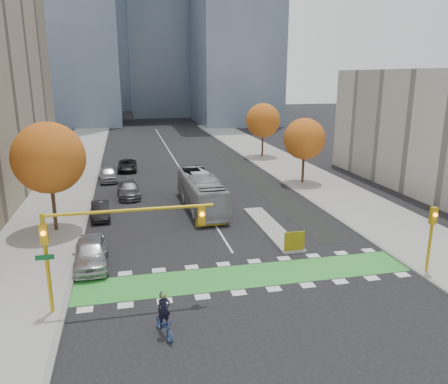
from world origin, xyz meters
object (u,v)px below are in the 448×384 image
parked_car_c (129,189)px  tree_east_far (263,121)px  cyclist (164,321)px  traffic_signal_west (101,233)px  parked_car_b (100,210)px  parked_car_e (108,174)px  tree_west (49,158)px  traffic_signal_east (432,230)px  hazard_board (294,241)px  tree_east_near (304,139)px  bus (201,192)px  parked_car_a (91,253)px  parked_car_d (127,165)px

parked_car_c → tree_east_far: bearing=39.3°
cyclist → traffic_signal_west: bearing=114.4°
parked_car_b → parked_car_e: 13.43m
tree_west → traffic_signal_east: bearing=-29.1°
hazard_board → tree_east_near: (8.00, 17.80, 4.06)m
tree_east_far → traffic_signal_west: (-20.43, -38.51, -1.21)m
tree_east_far → hazard_board: bearing=-104.1°
cyclist → bus: bearing=58.6°
tree_east_near → cyclist: (-17.28, -25.54, -4.15)m
tree_west → parked_car_a: size_ratio=1.64×
tree_east_far → bus: 26.20m
bus → parked_car_c: 8.17m
tree_west → tree_east_near: bearing=22.6°
hazard_board → parked_car_a: bearing=176.5°
parked_car_d → traffic_signal_east: bearing=-61.5°
parked_car_d → tree_west: bearing=-103.2°
traffic_signal_west → parked_car_c: traffic_signal_west is taller
traffic_signal_east → parked_car_d: size_ratio=0.85×
traffic_signal_east → bus: (-10.81, 15.95, -1.22)m
parked_car_c → parked_car_b: bearing=-113.8°
tree_east_far → tree_east_near: bearing=-91.8°
parked_car_b → parked_car_c: bearing=65.1°
cyclist → parked_car_e: (-3.35, 31.46, 0.08)m
tree_east_far → bus: (-12.81, -22.55, -3.72)m
tree_west → traffic_signal_west: size_ratio=0.96×
tree_west → traffic_signal_west: 13.25m
tree_west → parked_car_a: bearing=-66.8°
parked_car_a → tree_east_near: bearing=36.3°
tree_east_far → traffic_signal_east: 38.64m
tree_west → tree_east_far: size_ratio=1.08×
parked_car_b → parked_car_c: parked_car_c is taller
parked_car_e → traffic_signal_west: bearing=-93.8°
bus → parked_car_d: size_ratio=2.25×
cyclist → parked_car_c: cyclist is taller
cyclist → tree_east_near: bearing=39.2°
traffic_signal_east → cyclist: (-15.78, -3.03, -2.02)m
tree_west → traffic_signal_west: (4.07, -12.51, -1.58)m
hazard_board → parked_car_b: (-12.86, 10.29, -0.13)m
traffic_signal_east → cyclist: traffic_signal_east is taller
tree_east_near → traffic_signal_east: (-1.50, -22.51, -2.13)m
tree_east_far → parked_car_a: bearing=-123.1°
bus → tree_west: bearing=-165.2°
traffic_signal_west → traffic_signal_east: traffic_signal_west is taller
tree_east_far → traffic_signal_east: tree_east_far is taller
tree_east_near → parked_car_a: size_ratio=1.41×
tree_east_far → parked_car_a: (-21.50, -33.00, -4.38)m
tree_east_far → parked_car_d: (-19.00, -5.08, -4.57)m
hazard_board → parked_car_d: 30.58m
parked_car_a → cyclist: bearing=-69.1°
traffic_signal_east → parked_car_a: bearing=164.2°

